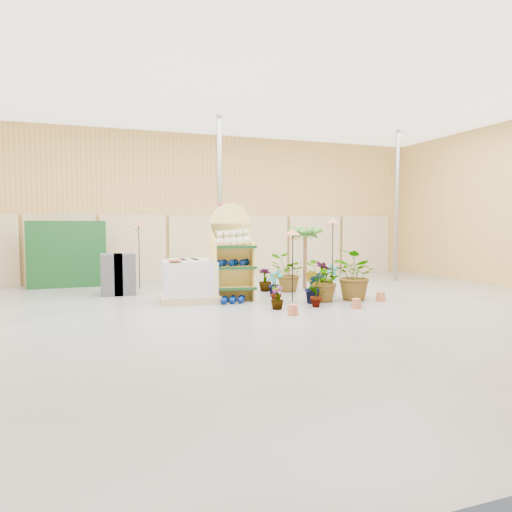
{
  "coord_description": "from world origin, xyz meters",
  "views": [
    {
      "loc": [
        -3.08,
        -8.06,
        1.71
      ],
      "look_at": [
        0.3,
        1.5,
        1.0
      ],
      "focal_mm": 32.0,
      "sensor_mm": 36.0,
      "label": 1
    }
  ],
  "objects_px": {
    "bird_table_front": "(293,234)",
    "potted_plant_2": "(323,281)",
    "display_shelf": "(232,256)",
    "pallet_stack": "(189,281)"
  },
  "relations": [
    {
      "from": "bird_table_front",
      "to": "potted_plant_2",
      "type": "height_order",
      "value": "bird_table_front"
    },
    {
      "from": "bird_table_front",
      "to": "potted_plant_2",
      "type": "bearing_deg",
      "value": -12.08
    },
    {
      "from": "potted_plant_2",
      "to": "bird_table_front",
      "type": "bearing_deg",
      "value": 167.92
    },
    {
      "from": "display_shelf",
      "to": "pallet_stack",
      "type": "relative_size",
      "value": 1.61
    },
    {
      "from": "display_shelf",
      "to": "bird_table_front",
      "type": "xyz_separation_m",
      "value": [
        1.16,
        -0.75,
        0.5
      ]
    },
    {
      "from": "bird_table_front",
      "to": "pallet_stack",
      "type": "bearing_deg",
      "value": 157.2
    },
    {
      "from": "pallet_stack",
      "to": "bird_table_front",
      "type": "height_order",
      "value": "bird_table_front"
    },
    {
      "from": "display_shelf",
      "to": "potted_plant_2",
      "type": "height_order",
      "value": "display_shelf"
    },
    {
      "from": "pallet_stack",
      "to": "potted_plant_2",
      "type": "relative_size",
      "value": 1.49
    },
    {
      "from": "display_shelf",
      "to": "potted_plant_2",
      "type": "xyz_separation_m",
      "value": [
        1.84,
        -0.9,
        -0.54
      ]
    }
  ]
}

